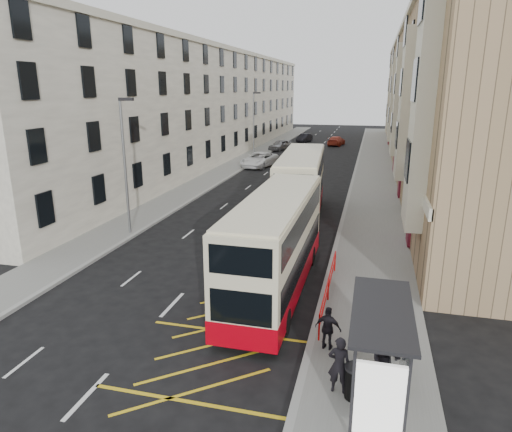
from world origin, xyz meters
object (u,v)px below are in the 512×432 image
(car_dark, at_px, (305,138))
(white_van, at_px, (259,160))
(double_decker_front, at_px, (276,244))
(pedestrian_mid, at_px, (385,359))
(double_decker_rear, at_px, (301,186))
(street_lamp_far, at_px, (254,122))
(pedestrian_far, at_px, (328,328))
(car_red, at_px, (336,141))
(bus_shelter, at_px, (386,341))
(car_silver, at_px, (280,145))
(pedestrian_near, at_px, (339,365))
(litter_bin, at_px, (355,381))
(street_lamp_near, at_px, (125,159))

(car_dark, bearing_deg, white_van, -81.04)
(double_decker_front, xyz_separation_m, pedestrian_mid, (4.52, -5.90, -1.14))
(double_decker_rear, distance_m, pedestrian_mid, 18.34)
(double_decker_rear, height_order, white_van, double_decker_rear)
(street_lamp_far, distance_m, pedestrian_far, 42.17)
(white_van, xyz_separation_m, car_red, (6.82, 22.05, -0.11))
(street_lamp_far, height_order, car_red, street_lamp_far)
(bus_shelter, bearing_deg, car_silver, 104.38)
(street_lamp_far, height_order, double_decker_rear, street_lamp_far)
(pedestrian_near, relative_size, car_dark, 0.43)
(bus_shelter, distance_m, double_decker_front, 8.08)
(litter_bin, relative_size, white_van, 0.17)
(pedestrian_far, distance_m, car_silver, 51.75)
(car_silver, bearing_deg, street_lamp_far, -75.17)
(street_lamp_far, xyz_separation_m, double_decker_rear, (9.50, -24.03, -2.34))
(pedestrian_mid, xyz_separation_m, car_silver, (-13.60, 51.98, -0.32))
(double_decker_front, bearing_deg, pedestrian_near, -63.27)
(street_lamp_near, height_order, pedestrian_mid, street_lamp_near)
(pedestrian_mid, distance_m, pedestrian_far, 2.41)
(litter_bin, height_order, white_van, white_van)
(pedestrian_mid, height_order, car_red, pedestrian_mid)
(double_decker_front, distance_m, pedestrian_far, 5.25)
(pedestrian_far, bearing_deg, car_dark, -70.41)
(street_lamp_far, height_order, car_dark, street_lamp_far)
(pedestrian_near, relative_size, pedestrian_far, 1.15)
(white_van, relative_size, car_dark, 1.42)
(bus_shelter, relative_size, white_van, 0.73)
(litter_bin, xyz_separation_m, car_silver, (-12.79, 52.75, 0.05))
(bus_shelter, relative_size, pedestrian_near, 2.42)
(bus_shelter, xyz_separation_m, car_silver, (-13.54, 52.81, -1.41))
(pedestrian_near, height_order, car_red, pedestrian_near)
(car_silver, bearing_deg, car_red, 67.09)
(street_lamp_far, bearing_deg, double_decker_rear, -68.43)
(car_dark, bearing_deg, pedestrian_far, -68.66)
(street_lamp_far, distance_m, pedestrian_near, 44.40)
(street_lamp_near, bearing_deg, street_lamp_far, 90.00)
(double_decker_rear, xyz_separation_m, car_dark, (-6.43, 45.16, -1.63))
(car_silver, distance_m, car_dark, 10.88)
(double_decker_rear, relative_size, car_silver, 2.68)
(double_decker_rear, bearing_deg, bus_shelter, -78.46)
(litter_bin, relative_size, car_dark, 0.25)
(litter_bin, bearing_deg, double_decker_front, 119.09)
(pedestrian_far, height_order, car_silver, pedestrian_far)
(street_lamp_far, xyz_separation_m, car_red, (8.48, 18.00, -3.93))
(street_lamp_near, xyz_separation_m, pedestrian_mid, (14.75, -11.56, -3.58))
(white_van, bearing_deg, double_decker_front, -63.46)
(bus_shelter, relative_size, litter_bin, 4.18)
(double_decker_front, height_order, pedestrian_far, double_decker_front)
(street_lamp_near, distance_m, car_silver, 40.63)
(litter_bin, distance_m, pedestrian_far, 2.58)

